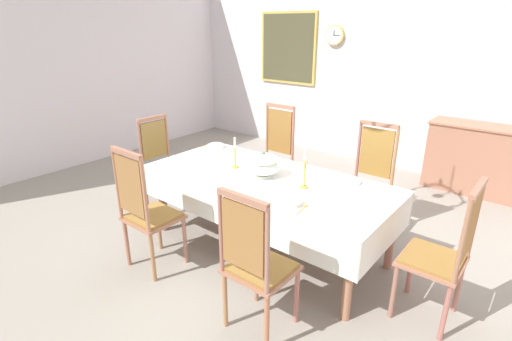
# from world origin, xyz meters

# --- Properties ---
(ground) EXTENTS (7.58, 5.90, 0.04)m
(ground) POSITION_xyz_m (0.00, 0.00, -0.02)
(ground) COLOR gray
(back_wall) EXTENTS (7.58, 0.08, 3.28)m
(back_wall) POSITION_xyz_m (0.00, 2.99, 1.64)
(back_wall) COLOR silver
(back_wall) RESTS_ON ground
(left_wall) EXTENTS (0.08, 5.90, 3.28)m
(left_wall) POSITION_xyz_m (-3.83, 0.00, 1.64)
(left_wall) COLOR silver
(left_wall) RESTS_ON ground
(dining_table) EXTENTS (2.35, 1.04, 0.75)m
(dining_table) POSITION_xyz_m (0.00, -0.14, 0.68)
(dining_table) COLOR #A16E5E
(dining_table) RESTS_ON ground
(tablecloth) EXTENTS (2.37, 1.06, 0.33)m
(tablecloth) POSITION_xyz_m (0.00, -0.14, 0.68)
(tablecloth) COLOR white
(tablecloth) RESTS_ON dining_table
(chair_south_a) EXTENTS (0.44, 0.42, 1.16)m
(chair_south_a) POSITION_xyz_m (-0.62, -1.07, 0.59)
(chair_south_a) COLOR #A77750
(chair_south_a) RESTS_ON ground
(chair_north_a) EXTENTS (0.44, 0.42, 1.20)m
(chair_north_a) POSITION_xyz_m (-0.62, 0.79, 0.60)
(chair_north_a) COLOR #A47258
(chair_north_a) RESTS_ON ground
(chair_south_b) EXTENTS (0.44, 0.42, 1.12)m
(chair_south_b) POSITION_xyz_m (0.61, -1.07, 0.58)
(chair_south_b) COLOR #A97557
(chair_south_b) RESTS_ON ground
(chair_north_b) EXTENTS (0.44, 0.42, 1.17)m
(chair_north_b) POSITION_xyz_m (0.61, 0.79, 0.59)
(chair_north_b) COLOR #B07355
(chair_north_b) RESTS_ON ground
(chair_head_west) EXTENTS (0.42, 0.44, 1.09)m
(chair_head_west) POSITION_xyz_m (-1.58, -0.14, 0.56)
(chair_head_west) COLOR #AD6F5E
(chair_head_west) RESTS_ON ground
(chair_head_east) EXTENTS (0.42, 0.44, 1.13)m
(chair_head_east) POSITION_xyz_m (1.58, -0.14, 0.58)
(chair_head_east) COLOR #9E6B5A
(chair_head_east) RESTS_ON ground
(soup_tureen) EXTENTS (0.30, 0.30, 0.24)m
(soup_tureen) POSITION_xyz_m (-0.05, -0.14, 0.87)
(soup_tureen) COLOR white
(soup_tureen) RESTS_ON tablecloth
(candlestick_west) EXTENTS (0.07, 0.07, 0.31)m
(candlestick_west) POSITION_xyz_m (-0.40, -0.14, 0.88)
(candlestick_west) COLOR gold
(candlestick_west) RESTS_ON tablecloth
(candlestick_east) EXTENTS (0.07, 0.07, 0.35)m
(candlestick_east) POSITION_xyz_m (0.40, -0.14, 0.90)
(candlestick_east) COLOR gold
(candlestick_east) RESTS_ON tablecloth
(bowl_near_left) EXTENTS (0.19, 0.19, 0.04)m
(bowl_near_left) POSITION_xyz_m (0.49, -0.49, 0.78)
(bowl_near_left) COLOR white
(bowl_near_left) RESTS_ON tablecloth
(bowl_near_right) EXTENTS (0.19, 0.19, 0.05)m
(bowl_near_right) POSITION_xyz_m (-1.01, 0.20, 0.78)
(bowl_near_right) COLOR white
(bowl_near_right) RESTS_ON tablecloth
(bowl_far_left) EXTENTS (0.15, 0.15, 0.04)m
(bowl_far_left) POSITION_xyz_m (0.08, 0.25, 0.78)
(bowl_far_left) COLOR white
(bowl_far_left) RESTS_ON tablecloth
(bowl_far_right) EXTENTS (0.18, 0.18, 0.03)m
(bowl_far_right) POSITION_xyz_m (0.66, 0.22, 0.77)
(bowl_far_right) COLOR white
(bowl_far_right) RESTS_ON tablecloth
(spoon_primary) EXTENTS (0.04, 0.18, 0.01)m
(spoon_primary) POSITION_xyz_m (0.61, -0.46, 0.76)
(spoon_primary) COLOR gold
(spoon_primary) RESTS_ON tablecloth
(spoon_secondary) EXTENTS (0.06, 0.17, 0.01)m
(spoon_secondary) POSITION_xyz_m (-1.13, 0.23, 0.76)
(spoon_secondary) COLOR gold
(spoon_secondary) RESTS_ON tablecloth
(sideboard) EXTENTS (1.44, 0.48, 0.90)m
(sideboard) POSITION_xyz_m (1.39, 2.67, 0.45)
(sideboard) COLOR #A66E56
(sideboard) RESTS_ON ground
(mounted_clock) EXTENTS (0.31, 0.06, 0.31)m
(mounted_clock) POSITION_xyz_m (-1.03, 2.92, 1.93)
(mounted_clock) COLOR #D1B251
(framed_painting) EXTENTS (1.11, 0.05, 1.18)m
(framed_painting) POSITION_xyz_m (-1.92, 2.93, 1.71)
(framed_painting) COLOR #D1B251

